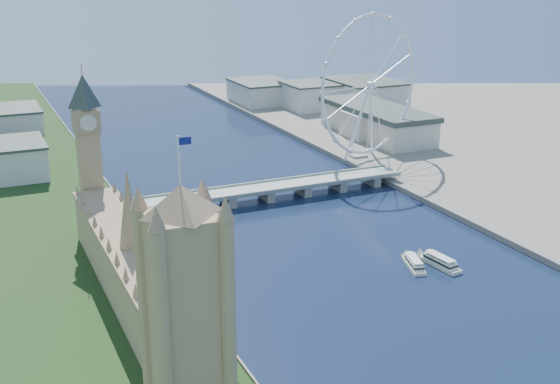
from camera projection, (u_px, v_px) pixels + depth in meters
victoria_tower at (186, 311)px, 234.90m from camera, size 28.16×28.16×112.00m
parliament_range at (134, 274)px, 348.32m from camera, size 24.00×200.00×70.00m
big_ben at (87, 134)px, 426.85m from camera, size 20.02×20.02×110.00m
westminster_bridge at (266, 191)px, 514.91m from camera, size 220.00×22.00×9.50m
london_eye at (370, 86)px, 590.94m from camera, size 113.60×39.12×124.30m
county_hall at (375, 138)px, 698.38m from camera, size 54.00×144.00×35.00m
city_skyline at (203, 109)px, 752.18m from camera, size 505.00×280.00×32.00m
tour_boat_near at (414, 267)px, 401.10m from camera, size 15.34×29.02×6.21m
tour_boat_far at (440, 266)px, 402.25m from camera, size 11.26×31.87×6.91m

